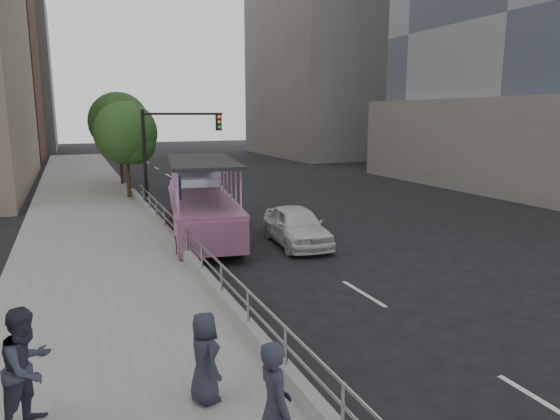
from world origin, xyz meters
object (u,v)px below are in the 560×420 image
object	(u,v)px
pedestrian_mid	(27,367)
pedestrian_far	(205,357)
street_tree_near	(128,135)
traffic_signal	(168,144)
parking_sign	(178,202)
car	(296,226)
pedestrian_near	(275,408)
duck_boat	(200,205)
street_tree_far	(121,124)

from	to	relation	value
pedestrian_mid	pedestrian_far	world-z (taller)	pedestrian_mid
street_tree_near	traffic_signal	bearing A→B (deg)	-65.02
pedestrian_far	pedestrian_mid	bearing A→B (deg)	70.54
pedestrian_mid	parking_sign	distance (m)	11.70
car	pedestrian_near	xyz separation A→B (m)	(-5.64, -11.64, 0.48)
duck_boat	parking_sign	size ratio (longest dim) A/B	3.66
car	street_tree_far	xyz separation A→B (m)	(-4.60, 18.29, 3.56)
parking_sign	street_tree_near	world-z (taller)	street_tree_near
pedestrian_near	street_tree_far	size ratio (longest dim) A/B	0.29
duck_boat	street_tree_far	world-z (taller)	street_tree_far
pedestrian_far	pedestrian_near	bearing A→B (deg)	-179.54
car	parking_sign	bearing A→B (deg)	165.42
pedestrian_near	pedestrian_far	xyz separation A→B (m)	(-0.42, 2.02, -0.16)
duck_boat	pedestrian_near	world-z (taller)	duck_boat
traffic_signal	street_tree_near	bearing A→B (deg)	114.98
parking_sign	street_tree_far	bearing A→B (deg)	91.35
car	pedestrian_far	xyz separation A→B (m)	(-6.06, -9.62, 0.32)
parking_sign	street_tree_near	xyz separation A→B (m)	(-0.59, 10.73, 2.10)
pedestrian_near	parking_sign	distance (m)	13.29
parking_sign	street_tree_near	bearing A→B (deg)	93.17
pedestrian_far	traffic_signal	bearing A→B (deg)	-20.14
pedestrian_near	pedestrian_mid	size ratio (longest dim) A/B	0.98
parking_sign	traffic_signal	distance (m)	7.58
traffic_signal	street_tree_near	distance (m)	3.80
traffic_signal	street_tree_far	world-z (taller)	street_tree_far
car	pedestrian_far	distance (m)	11.37
pedestrian_near	traffic_signal	world-z (taller)	traffic_signal
car	street_tree_far	bearing A→B (deg)	109.88
duck_boat	pedestrian_far	xyz separation A→B (m)	(-3.11, -12.90, -0.14)
duck_boat	traffic_signal	size ratio (longest dim) A/B	1.92
pedestrian_far	street_tree_far	bearing A→B (deg)	-14.35
traffic_signal	street_tree_near	xyz separation A→B (m)	(-1.60, 3.43, 0.32)
pedestrian_far	parking_sign	bearing A→B (deg)	-20.77
pedestrian_mid	duck_boat	bearing A→B (deg)	12.82
pedestrian_near	pedestrian_far	bearing A→B (deg)	11.27
pedestrian_near	parking_sign	xyz separation A→B (m)	(1.43, 13.20, 0.49)
pedestrian_near	street_tree_near	distance (m)	24.08
pedestrian_far	traffic_signal	xyz separation A→B (m)	(2.86, 18.48, 2.43)
pedestrian_near	pedestrian_mid	world-z (taller)	pedestrian_mid
duck_boat	car	bearing A→B (deg)	-47.97
parking_sign	street_tree_near	distance (m)	10.95
traffic_signal	parking_sign	bearing A→B (deg)	-97.83
car	pedestrian_near	distance (m)	12.94
car	traffic_signal	world-z (taller)	traffic_signal
car	street_tree_near	size ratio (longest dim) A/B	0.77
street_tree_far	car	bearing A→B (deg)	-75.87
pedestrian_near	traffic_signal	bearing A→B (deg)	-7.32
pedestrian_mid	street_tree_far	bearing A→B (deg)	28.96
car	traffic_signal	distance (m)	9.81
parking_sign	pedestrian_near	bearing A→B (deg)	-96.20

